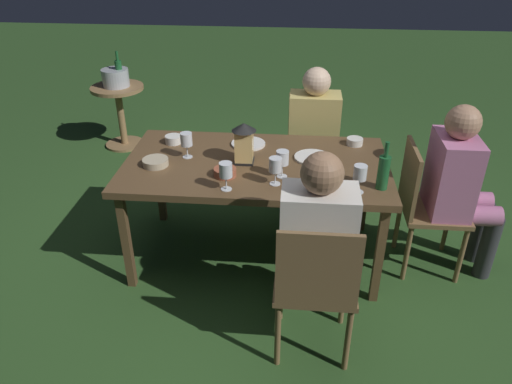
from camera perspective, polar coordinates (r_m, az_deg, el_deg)
name	(u,v)px	position (r m, az deg, el deg)	size (l,w,h in m)	color
ground_plane	(256,254)	(3.50, 0.00, -7.26)	(16.00, 16.00, 0.00)	#2D5123
dining_table	(256,170)	(3.14, 0.00, 2.60)	(1.69, 0.93, 0.73)	brown
chair_side_left_a	(312,144)	(3.99, 6.59, 5.57)	(0.42, 0.40, 0.87)	brown
person_in_mustard	(314,137)	(3.75, 6.75, 6.46)	(0.38, 0.47, 1.15)	tan
chair_head_near	(424,203)	(3.33, 19.07, -1.20)	(0.40, 0.42, 0.87)	brown
person_in_pink	(460,183)	(3.31, 22.77, 0.93)	(0.48, 0.38, 1.15)	#C675A3
chair_side_right_a	(315,283)	(2.52, 6.97, -10.56)	(0.42, 0.40, 0.87)	brown
person_in_cream	(317,236)	(2.58, 7.11, -5.19)	(0.38, 0.47, 1.15)	white
lantern_centerpiece	(244,141)	(3.06, -1.41, 6.03)	(0.15, 0.15, 0.27)	black
green_bottle_on_table	(383,171)	(2.86, 14.69, 2.35)	(0.07, 0.07, 0.29)	#1E5B2D
wine_glass_a	(226,171)	(2.75, -3.56, 2.44)	(0.08, 0.08, 0.17)	silver
wine_glass_b	(186,141)	(3.17, -8.15, 5.98)	(0.08, 0.08, 0.17)	silver
wine_glass_c	(282,159)	(2.89, 3.11, 3.87)	(0.08, 0.08, 0.17)	silver
wine_glass_d	(275,166)	(2.81, 2.28, 3.04)	(0.08, 0.08, 0.17)	silver
wine_glass_e	(360,174)	(2.78, 12.08, 2.08)	(0.08, 0.08, 0.17)	silver
plate_a	(313,158)	(3.18, 6.65, 4.03)	(0.24, 0.24, 0.01)	white
plate_b	(248,144)	(3.36, -0.91, 5.67)	(0.23, 0.23, 0.01)	white
bowl_olives	(173,139)	(3.43, -9.66, 6.12)	(0.11, 0.11, 0.05)	silver
bowl_bread	(155,162)	(3.13, -11.69, 3.47)	(0.16, 0.16, 0.04)	#BCAD8E
bowl_salad	(355,141)	(3.42, 11.48, 5.84)	(0.11, 0.11, 0.05)	silver
bowl_dip	(225,172)	(2.95, -3.65, 2.37)	(0.14, 0.14, 0.05)	#9E5138
side_table	(120,107)	(5.16, -15.66, 9.58)	(0.52, 0.52, 0.63)	#937047
ice_bucket	(116,77)	(5.07, -16.11, 12.85)	(0.26, 0.26, 0.34)	#B2B7BF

